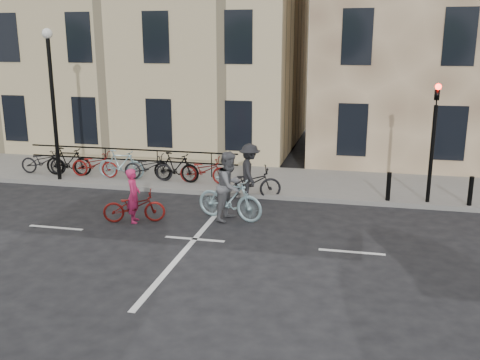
% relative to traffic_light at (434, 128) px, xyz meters
% --- Properties ---
extents(ground, '(120.00, 120.00, 0.00)m').
position_rel_traffic_light_xyz_m(ground, '(-6.20, -4.34, -2.45)').
color(ground, black).
rests_on(ground, ground).
extents(sidewalk, '(46.00, 4.00, 0.15)m').
position_rel_traffic_light_xyz_m(sidewalk, '(-10.20, 1.66, -2.38)').
color(sidewalk, slate).
rests_on(sidewalk, ground).
extents(building_west, '(20.00, 10.00, 10.00)m').
position_rel_traffic_light_xyz_m(building_west, '(-15.20, 8.66, 2.70)').
color(building_west, '#D1BC8D').
rests_on(building_west, sidewalk).
extents(traffic_light, '(0.18, 0.30, 3.90)m').
position_rel_traffic_light_xyz_m(traffic_light, '(0.00, 0.00, 0.00)').
color(traffic_light, black).
rests_on(traffic_light, sidewalk).
extents(lamp_post, '(0.36, 0.36, 5.28)m').
position_rel_traffic_light_xyz_m(lamp_post, '(-12.70, 0.06, 1.04)').
color(lamp_post, black).
rests_on(lamp_post, sidewalk).
extents(bollard_east, '(0.14, 0.14, 0.90)m').
position_rel_traffic_light_xyz_m(bollard_east, '(-1.20, -0.09, -1.85)').
color(bollard_east, black).
rests_on(bollard_east, sidewalk).
extents(bollard_west, '(0.14, 0.14, 0.90)m').
position_rel_traffic_light_xyz_m(bollard_west, '(1.20, -0.09, -1.85)').
color(bollard_west, black).
rests_on(bollard_west, sidewalk).
extents(parked_bikes, '(8.30, 1.23, 1.05)m').
position_rel_traffic_light_xyz_m(parked_bikes, '(-10.55, 0.70, -1.81)').
color(parked_bikes, black).
rests_on(parked_bikes, sidewalk).
extents(cyclist_pink, '(1.85, 1.10, 1.55)m').
position_rel_traffic_light_xyz_m(cyclist_pink, '(-8.29, -3.38, -1.92)').
color(cyclist_pink, maroon).
rests_on(cyclist_pink, ground).
extents(cyclist_grey, '(2.14, 1.13, 1.99)m').
position_rel_traffic_light_xyz_m(cyclist_grey, '(-5.70, -2.55, -1.65)').
color(cyclist_grey, '#85A7AE').
rests_on(cyclist_grey, ground).
extents(cyclist_dark, '(2.18, 1.34, 1.83)m').
position_rel_traffic_light_xyz_m(cyclist_dark, '(-5.56, -0.44, -1.73)').
color(cyclist_dark, black).
rests_on(cyclist_dark, ground).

